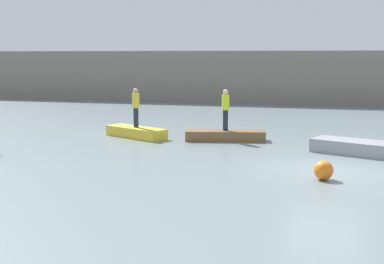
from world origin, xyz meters
TOP-DOWN VIEW (x-y plane):
  - ground_plane at (0.00, 0.00)m, footprint 120.00×120.00m
  - embankment_wall at (0.00, 22.77)m, footprint 80.00×1.20m
  - rowboat_yellow at (-8.29, 4.67)m, footprint 3.18×2.25m
  - rowboat_brown at (-4.28, 4.84)m, footprint 3.52×1.60m
  - rowboat_grey at (1.15, 2.98)m, footprint 3.64×2.47m
  - person_hiviz_shirt at (-4.28, 4.84)m, footprint 0.32×0.32m
  - person_yellow_shirt at (-8.29, 4.67)m, footprint 0.32×0.32m
  - mooring_buoy at (-0.03, -1.52)m, footprint 0.58×0.58m

SIDE VIEW (x-z plane):
  - ground_plane at x=0.00m, z-range 0.00..0.00m
  - rowboat_brown at x=-4.28m, z-range 0.00..0.44m
  - rowboat_yellow at x=-8.29m, z-range 0.00..0.46m
  - rowboat_grey at x=1.15m, z-range 0.00..0.51m
  - mooring_buoy at x=-0.03m, z-range 0.00..0.58m
  - person_hiviz_shirt at x=-4.28m, z-range 0.54..2.31m
  - person_yellow_shirt at x=-8.29m, z-range 0.56..2.30m
  - embankment_wall at x=0.00m, z-range 0.00..3.97m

